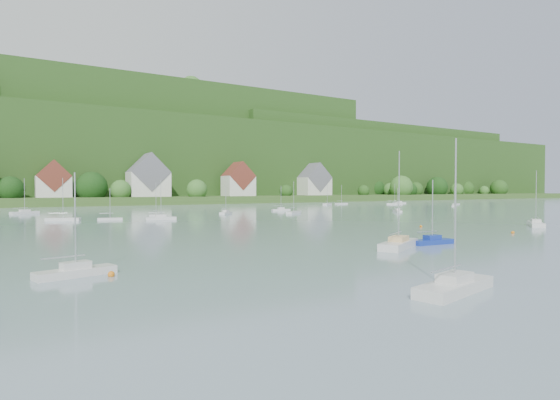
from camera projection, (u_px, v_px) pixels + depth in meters
name	position (u px, v px, depth m)	size (l,w,h in m)	color
far_shore_strip	(129.00, 200.00, 194.28)	(600.00, 60.00, 3.00)	#31511E
forested_ridge	(102.00, 159.00, 252.85)	(620.00, 181.22, 69.89)	#1A3F14
village_building_1	(53.00, 182.00, 169.30)	(12.00, 9.36, 14.00)	silver
village_building_2	(148.00, 179.00, 186.32)	(16.00, 11.44, 18.00)	silver
village_building_3	(238.00, 182.00, 205.09)	(13.00, 10.40, 15.50)	silver
village_building_4	(315.00, 182.00, 231.55)	(15.00, 10.40, 16.50)	silver
near_sailboat_0	(455.00, 285.00, 26.65)	(6.99, 3.40, 9.09)	silver
near_sailboat_1	(432.00, 241.00, 50.13)	(5.36, 1.78, 7.14)	navy
near_sailboat_2	(399.00, 243.00, 46.83)	(7.54, 5.37, 10.05)	silver
near_sailboat_3	(536.00, 223.00, 74.44)	(6.55, 5.63, 9.16)	silver
near_sailboat_6	(76.00, 270.00, 31.70)	(5.60, 2.87, 7.28)	silver
mooring_buoy_0	(111.00, 276.00, 31.65)	(0.49, 0.49, 0.49)	orange
mooring_buoy_2	(513.00, 233.00, 62.31)	(0.45, 0.45, 0.45)	orange
mooring_buoy_3	(421.00, 227.00, 72.43)	(0.44, 0.44, 0.44)	orange
far_sailboat_cluster	(226.00, 209.00, 126.92)	(193.36, 65.69, 8.71)	silver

